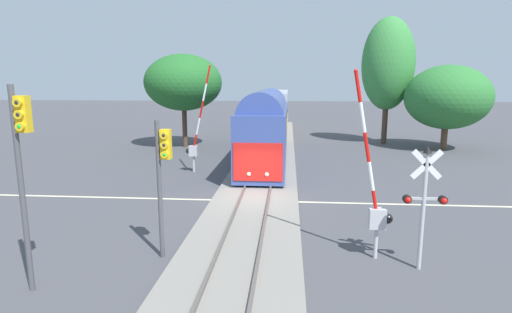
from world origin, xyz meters
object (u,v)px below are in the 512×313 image
commuter_train (272,116)px  crossing_signal_mast (424,196)px  maple_right_background (447,97)px  crossing_gate_near (376,202)px  crossing_gate_far (195,140)px  oak_far_right (388,64)px  traffic_signal_median (163,167)px  traffic_signal_near_left (22,157)px  oak_behind_train (183,83)px

commuter_train → crossing_signal_mast: 27.66m
maple_right_background → crossing_gate_near: bearing=-114.8°
crossing_gate_near → crossing_signal_mast: size_ratio=1.58×
crossing_gate_far → oak_far_right: (15.79, 14.33, 5.55)m
crossing_gate_near → crossing_gate_far: (-9.29, 12.98, 0.16)m
traffic_signal_median → maple_right_background: (18.26, 24.46, 1.47)m
traffic_signal_median → oak_far_right: size_ratio=0.39×
traffic_signal_near_left → traffic_signal_median: bearing=39.0°
oak_behind_train → oak_far_right: 19.67m
crossing_gate_near → maple_right_background: bearing=65.2°
traffic_signal_median → oak_far_right: oak_far_right is taller
commuter_train → traffic_signal_near_left: bearing=-101.0°
traffic_signal_near_left → oak_far_right: bearing=61.0°
traffic_signal_near_left → oak_behind_train: bearing=95.1°
commuter_train → traffic_signal_near_left: 29.90m
crossing_gate_near → oak_behind_train: 27.06m
crossing_gate_far → traffic_signal_near_left: size_ratio=1.19×
commuter_train → maple_right_background: 16.00m
commuter_train → crossing_gate_far: size_ratio=5.44×
commuter_train → oak_behind_train: 9.08m
crossing_gate_near → traffic_signal_near_left: crossing_gate_near is taller
crossing_gate_far → oak_behind_train: size_ratio=0.83×
commuter_train → oak_far_right: (11.17, 1.07, 4.94)m
traffic_signal_median → maple_right_background: bearing=53.3°
commuter_train → traffic_signal_near_left: traffic_signal_near_left is taller
traffic_signal_near_left → oak_far_right: 34.96m
commuter_train → maple_right_background: maple_right_background is taller
commuter_train → traffic_signal_near_left: (-5.70, -29.33, 1.21)m
crossing_signal_mast → crossing_gate_far: size_ratio=0.57×
crossing_gate_near → oak_far_right: (6.50, 27.31, 5.70)m
crossing_gate_far → crossing_signal_mast: bearing=-52.3°
traffic_signal_median → oak_far_right: (13.71, 27.84, 4.50)m
traffic_signal_near_left → crossing_gate_far: bearing=86.2°
crossing_gate_far → traffic_signal_median: 13.71m
commuter_train → maple_right_background: size_ratio=5.15×
oak_behind_train → maple_right_background: (23.78, 0.38, -1.28)m
commuter_train → oak_behind_train: oak_behind_train is taller
crossing_gate_far → traffic_signal_near_left: 16.20m
crossing_gate_near → oak_behind_train: oak_behind_train is taller
traffic_signal_near_left → traffic_signal_median: (3.15, 2.55, -0.77)m
oak_behind_train → maple_right_background: size_ratio=1.14×
commuter_train → maple_right_background: (15.72, -2.32, 1.91)m
oak_behind_train → commuter_train: bearing=18.5°
crossing_gate_far → traffic_signal_near_left: crossing_gate_far is taller
crossing_gate_near → crossing_gate_far: size_ratio=0.91×
commuter_train → crossing_gate_near: (4.67, -26.24, -0.76)m
crossing_gate_near → traffic_signal_median: crossing_gate_near is taller
crossing_gate_near → crossing_signal_mast: bearing=-29.9°
commuter_train → crossing_gate_near: 26.67m
crossing_signal_mast → traffic_signal_median: size_ratio=0.85×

